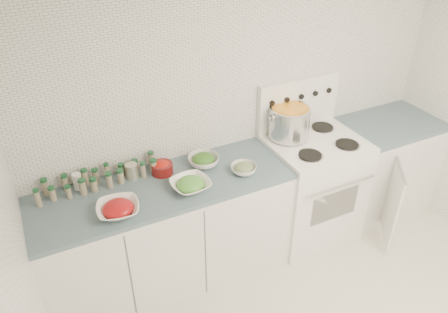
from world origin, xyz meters
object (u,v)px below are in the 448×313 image
(stock_pot, at_px, (289,121))
(bowl_tomato, at_px, (118,209))
(bowl_snowpea, at_px, (191,184))
(stove, at_px, (310,184))

(stock_pot, height_order, bowl_tomato, stock_pot)
(stock_pot, distance_m, bowl_snowpea, 1.02)
(stove, height_order, bowl_snowpea, stove)
(bowl_tomato, xyz_separation_m, bowl_snowpea, (0.52, 0.04, -0.00))
(bowl_tomato, bearing_deg, stock_pot, 11.34)
(bowl_snowpea, bearing_deg, stock_pot, 15.03)
(stove, xyz_separation_m, bowl_snowpea, (-1.14, -0.11, 0.44))
(stove, bearing_deg, bowl_snowpea, -174.31)
(stove, height_order, stock_pot, stove)
(stove, xyz_separation_m, bowl_tomato, (-1.66, -0.15, 0.44))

